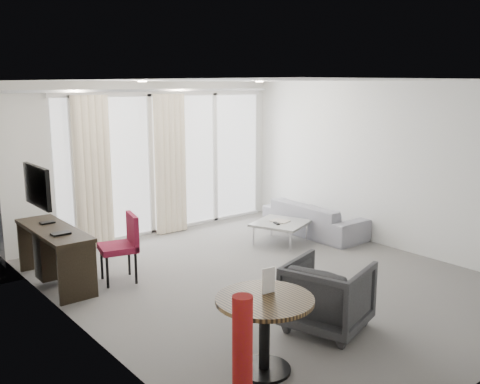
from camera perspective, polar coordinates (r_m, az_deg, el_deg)
floor at (r=7.20m, az=3.03°, el=-9.36°), size 5.00×6.00×0.00m
ceiling at (r=6.73m, az=3.27°, el=11.80°), size 5.00×6.00×0.00m
wall_left at (r=5.54m, az=-16.54°, el=-2.20°), size 0.00×6.00×2.60m
wall_right at (r=8.69m, az=15.53°, el=2.74°), size 0.00×6.00×2.60m
window_panel at (r=9.42m, az=-7.69°, el=3.10°), size 4.00×0.02×2.38m
window_frame at (r=9.41m, az=-7.64°, el=3.09°), size 4.10×0.06×2.44m
curtain_left at (r=8.62m, az=-15.39°, el=2.00°), size 0.60×0.20×2.38m
curtain_right at (r=9.25m, az=-7.43°, el=2.96°), size 0.60×0.20×2.38m
curtain_track at (r=9.02m, az=-9.01°, el=10.67°), size 4.80×0.04×0.04m
downlight_a at (r=7.52m, az=-10.38°, el=11.53°), size 0.12×0.12×0.02m
downlight_b at (r=8.72m, az=2.08°, el=11.69°), size 0.12×0.12×0.02m
desk at (r=7.36m, az=-19.12°, el=-6.49°), size 0.49×1.58×0.74m
tv at (r=6.88m, az=-20.84°, el=0.58°), size 0.05×0.80×0.50m
desk_chair at (r=7.19m, az=-12.90°, el=-5.90°), size 0.58×0.56×0.90m
round_table at (r=4.97m, az=2.62°, el=-14.97°), size 1.08×1.08×0.71m
menu_card at (r=4.92m, az=3.04°, el=-10.54°), size 0.13×0.03×0.24m
red_lamp at (r=3.95m, az=0.26°, el=-18.80°), size 0.25×0.25×1.15m
tub_armchair at (r=5.81m, az=9.33°, el=-10.84°), size 1.02×1.00×0.74m
coffee_table at (r=8.74m, az=4.34°, el=-4.35°), size 1.03×1.03×0.36m
remote at (r=8.58m, az=3.91°, el=-3.39°), size 0.11×0.18×0.02m
magazine at (r=8.73m, az=4.28°, el=-3.13°), size 0.27×0.31×0.02m
sofa at (r=9.34m, az=7.92°, el=-2.77°), size 0.74×1.89×0.55m
terrace_slab at (r=10.97m, az=-11.62°, el=-2.55°), size 5.60×3.00×0.12m
rattan_chair_a at (r=10.42m, az=-8.88°, el=-0.42°), size 0.67×0.67×0.86m
rattan_chair_b at (r=11.98m, az=-8.44°, el=0.90°), size 0.62×0.62×0.76m
rattan_table at (r=10.91m, az=-6.28°, el=-0.77°), size 0.56×0.56×0.50m
balustrade at (r=12.14m, az=-14.87°, el=1.36°), size 5.50×0.06×1.05m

